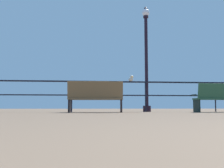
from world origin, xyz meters
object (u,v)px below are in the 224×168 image
bench_near_left (95,96)px  seagull_on_rail (131,79)px  lamppost_center (146,55)px  bench_near_right (220,97)px

bench_near_left → seagull_on_rail: seagull_on_rail is taller
lamppost_center → seagull_on_rail: 1.18m
bench_near_left → lamppost_center: (1.94, 1.18, 1.59)m
lamppost_center → seagull_on_rail: (-0.65, -0.32, -0.93)m
bench_near_left → bench_near_right: (4.13, 0.01, -0.00)m
bench_near_left → lamppost_center: 2.77m
bench_near_left → bench_near_right: size_ratio=1.04×
seagull_on_rail → lamppost_center: bearing=26.7°
bench_near_right → lamppost_center: bearing=151.8°
bench_near_left → seagull_on_rail: size_ratio=4.11×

